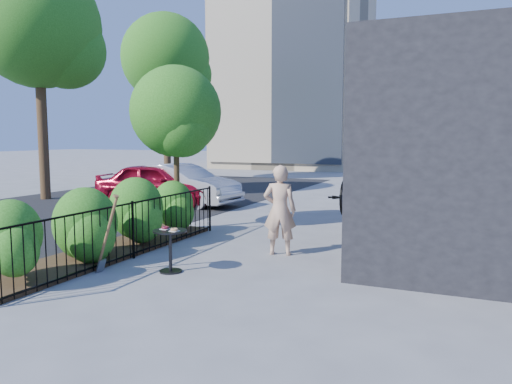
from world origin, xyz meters
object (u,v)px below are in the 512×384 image
at_px(street_tree_far, 166,63).
at_px(cafe_table, 170,243).
at_px(patio_tree, 177,117).
at_px(car_red, 159,184).
at_px(car_silver, 181,185).
at_px(shovel, 107,238).
at_px(street_tree_near, 38,33).
at_px(woman, 280,210).

xyz_separation_m(street_tree_far, cafe_table, (9.61, -14.50, -5.41)).
distance_m(patio_tree, car_red, 5.08).
bearing_deg(car_silver, shovel, -149.39).
relative_size(cafe_table, shovel, 0.56).
distance_m(car_red, car_silver, 0.74).
distance_m(street_tree_near, street_tree_far, 8.00).
distance_m(cafe_table, shovel, 1.06).
bearing_deg(patio_tree, car_silver, 121.17).
xyz_separation_m(cafe_table, shovel, (-0.93, -0.49, 0.10)).
bearing_deg(woman, shovel, 32.99).
relative_size(patio_tree, car_red, 0.94).
height_order(woman, car_silver, woman).
distance_m(street_tree_near, woman, 12.82).
bearing_deg(street_tree_far, street_tree_near, -90.00).
bearing_deg(street_tree_far, woman, -49.15).
bearing_deg(cafe_table, street_tree_far, 123.56).
bearing_deg(street_tree_near, car_silver, 7.82).
height_order(cafe_table, car_silver, car_silver).
bearing_deg(street_tree_far, shovel, -59.93).
distance_m(street_tree_far, car_red, 10.38).
distance_m(patio_tree, shovel, 4.47).
relative_size(cafe_table, car_silver, 0.19).
height_order(woman, car_red, woman).
xyz_separation_m(cafe_table, woman, (1.26, 1.93, 0.38)).
xyz_separation_m(street_tree_far, car_red, (4.69, -7.66, -5.21)).
relative_size(car_red, car_silver, 1.01).
distance_m(street_tree_far, cafe_table, 18.22).
distance_m(street_tree_near, car_red, 7.02).
height_order(patio_tree, cafe_table, patio_tree).
bearing_deg(patio_tree, cafe_table, -59.85).
distance_m(street_tree_far, car_silver, 10.42).
distance_m(shovel, car_red, 8.34).
height_order(cafe_table, car_red, car_red).
bearing_deg(car_red, woman, -137.13).
bearing_deg(street_tree_far, car_silver, -53.79).
relative_size(street_tree_near, car_silver, 1.99).
xyz_separation_m(shovel, car_red, (-3.99, 7.33, 0.11)).
bearing_deg(woman, patio_tree, -38.25).
bearing_deg(street_tree_near, street_tree_far, 90.00).
relative_size(street_tree_near, shovel, 5.98).
relative_size(street_tree_far, car_red, 1.98).
distance_m(street_tree_near, cafe_table, 12.80).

